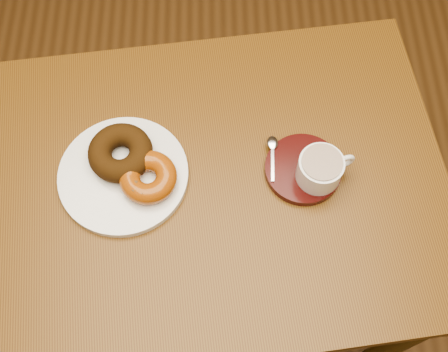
{
  "coord_description": "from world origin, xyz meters",
  "views": [
    {
      "loc": [
        0.22,
        -0.24,
        1.73
      ],
      "look_at": [
        0.22,
        0.19,
        0.82
      ],
      "focal_mm": 45.0,
      "sensor_mm": 36.0,
      "label": 1
    }
  ],
  "objects_px": {
    "cafe_table": "(214,207)",
    "donut_plate": "(123,175)",
    "coffee_cup": "(321,169)",
    "saucer": "(303,169)"
  },
  "relations": [
    {
      "from": "saucer",
      "to": "donut_plate",
      "type": "bearing_deg",
      "value": -179.04
    },
    {
      "from": "cafe_table",
      "to": "saucer",
      "type": "height_order",
      "value": "saucer"
    },
    {
      "from": "coffee_cup",
      "to": "cafe_table",
      "type": "bearing_deg",
      "value": 163.49
    },
    {
      "from": "donut_plate",
      "to": "coffee_cup",
      "type": "height_order",
      "value": "coffee_cup"
    },
    {
      "from": "saucer",
      "to": "coffee_cup",
      "type": "distance_m",
      "value": 0.05
    },
    {
      "from": "cafe_table",
      "to": "donut_plate",
      "type": "xyz_separation_m",
      "value": [
        -0.16,
        0.01,
        0.14
      ]
    },
    {
      "from": "saucer",
      "to": "coffee_cup",
      "type": "bearing_deg",
      "value": -33.91
    },
    {
      "from": "donut_plate",
      "to": "saucer",
      "type": "xyz_separation_m",
      "value": [
        0.33,
        0.01,
        0.0
      ]
    },
    {
      "from": "donut_plate",
      "to": "saucer",
      "type": "bearing_deg",
      "value": 0.96
    },
    {
      "from": "donut_plate",
      "to": "coffee_cup",
      "type": "bearing_deg",
      "value": -1.83
    }
  ]
}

